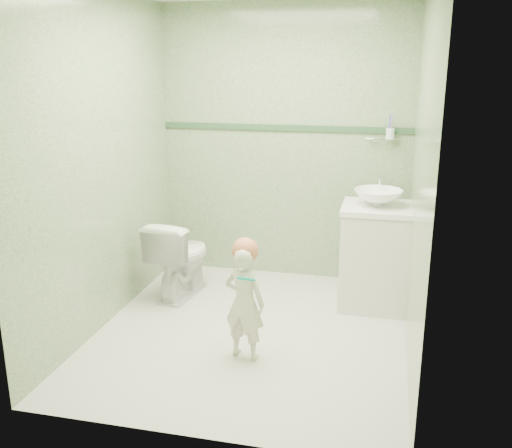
# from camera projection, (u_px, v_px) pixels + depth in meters

# --- Properties ---
(ground) EXTENTS (2.50, 2.50, 0.00)m
(ground) POSITION_uv_depth(u_px,v_px,m) (251.00, 332.00, 4.17)
(ground) COLOR beige
(ground) RESTS_ON ground
(room_shell) EXTENTS (2.50, 2.54, 2.40)m
(room_shell) POSITION_uv_depth(u_px,v_px,m) (251.00, 170.00, 3.84)
(room_shell) COLOR gray
(room_shell) RESTS_ON ground
(trim_stripe) EXTENTS (2.20, 0.02, 0.05)m
(trim_stripe) POSITION_uv_depth(u_px,v_px,m) (284.00, 128.00, 4.96)
(trim_stripe) COLOR #2D4F30
(trim_stripe) RESTS_ON room_shell
(vanity) EXTENTS (0.52, 0.50, 0.80)m
(vanity) POSITION_uv_depth(u_px,v_px,m) (374.00, 258.00, 4.53)
(vanity) COLOR silver
(vanity) RESTS_ON ground
(counter) EXTENTS (0.54, 0.52, 0.04)m
(counter) POSITION_uv_depth(u_px,v_px,m) (377.00, 208.00, 4.42)
(counter) COLOR white
(counter) RESTS_ON vanity
(basin) EXTENTS (0.37, 0.37, 0.13)m
(basin) POSITION_uv_depth(u_px,v_px,m) (378.00, 198.00, 4.40)
(basin) COLOR white
(basin) RESTS_ON counter
(faucet) EXTENTS (0.03, 0.13, 0.18)m
(faucet) POSITION_uv_depth(u_px,v_px,m) (379.00, 183.00, 4.55)
(faucet) COLOR silver
(faucet) RESTS_ON counter
(cup_holder) EXTENTS (0.26, 0.07, 0.21)m
(cup_holder) POSITION_uv_depth(u_px,v_px,m) (389.00, 134.00, 4.72)
(cup_holder) COLOR silver
(cup_holder) RESTS_ON room_shell
(toilet) EXTENTS (0.46, 0.70, 0.66)m
(toilet) POSITION_uv_depth(u_px,v_px,m) (181.00, 257.00, 4.76)
(toilet) COLOR white
(toilet) RESTS_ON ground
(toddler) EXTENTS (0.32, 0.24, 0.77)m
(toddler) POSITION_uv_depth(u_px,v_px,m) (244.00, 303.00, 3.72)
(toddler) COLOR beige
(toddler) RESTS_ON ground
(hair_cap) EXTENTS (0.17, 0.17, 0.17)m
(hair_cap) POSITION_uv_depth(u_px,v_px,m) (245.00, 251.00, 3.65)
(hair_cap) COLOR #C26B47
(hair_cap) RESTS_ON toddler
(teal_toothbrush) EXTENTS (0.11, 0.14, 0.08)m
(teal_toothbrush) POSITION_uv_depth(u_px,v_px,m) (246.00, 278.00, 3.52)
(teal_toothbrush) COLOR #00998A
(teal_toothbrush) RESTS_ON toddler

